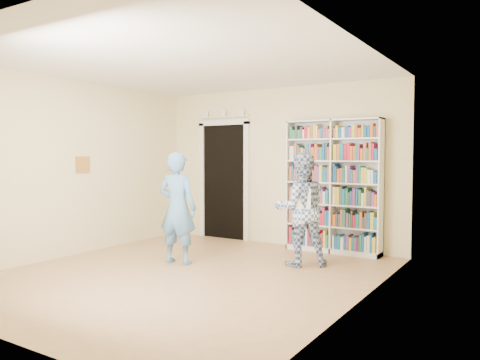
% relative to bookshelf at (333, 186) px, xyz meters
% --- Properties ---
extents(floor, '(5.00, 5.00, 0.00)m').
position_rel_bookshelf_xyz_m(floor, '(-1.08, -2.34, -1.06)').
color(floor, '#A1774E').
rests_on(floor, ground).
extents(ceiling, '(5.00, 5.00, 0.00)m').
position_rel_bookshelf_xyz_m(ceiling, '(-1.08, -2.34, 1.64)').
color(ceiling, white).
rests_on(ceiling, wall_back).
extents(wall_back, '(4.50, 0.00, 4.50)m').
position_rel_bookshelf_xyz_m(wall_back, '(-1.08, 0.16, 0.29)').
color(wall_back, beige).
rests_on(wall_back, floor).
extents(wall_left, '(0.00, 5.00, 5.00)m').
position_rel_bookshelf_xyz_m(wall_left, '(-3.33, -2.34, 0.29)').
color(wall_left, beige).
rests_on(wall_left, floor).
extents(wall_right, '(0.00, 5.00, 5.00)m').
position_rel_bookshelf_xyz_m(wall_right, '(1.17, -2.34, 0.29)').
color(wall_right, beige).
rests_on(wall_right, floor).
extents(bookshelf, '(1.53, 0.29, 2.10)m').
position_rel_bookshelf_xyz_m(bookshelf, '(0.00, 0.00, 0.00)').
color(bookshelf, white).
rests_on(bookshelf, floor).
extents(doorway, '(1.10, 0.08, 2.43)m').
position_rel_bookshelf_xyz_m(doorway, '(-2.18, 0.13, 0.12)').
color(doorway, black).
rests_on(doorway, floor).
extents(wall_art, '(0.03, 0.25, 0.25)m').
position_rel_bookshelf_xyz_m(wall_art, '(-3.31, -2.14, 0.34)').
color(wall_art, brown).
rests_on(wall_art, wall_left).
extents(man_blue, '(0.63, 0.47, 1.59)m').
position_rel_bookshelf_xyz_m(man_blue, '(-1.59, -1.91, -0.27)').
color(man_blue, '#5385BA').
rests_on(man_blue, floor).
extents(man_plaid, '(0.97, 0.94, 1.58)m').
position_rel_bookshelf_xyz_m(man_plaid, '(-0.06, -1.09, -0.27)').
color(man_plaid, '#2E4C8D').
rests_on(man_plaid, floor).
extents(paper_sheet, '(0.19, 0.08, 0.28)m').
position_rel_bookshelf_xyz_m(paper_sheet, '(0.06, -1.27, -0.11)').
color(paper_sheet, white).
rests_on(paper_sheet, man_plaid).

